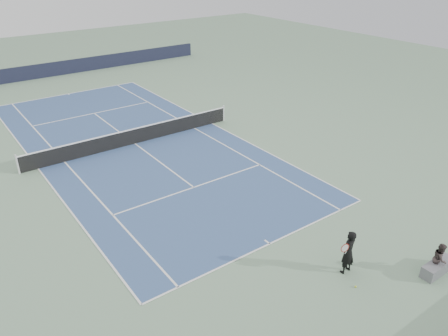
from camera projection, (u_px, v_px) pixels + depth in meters
ground at (135, 144)px, 25.49m from camera, size 80.00×80.00×0.00m
court_surface at (135, 144)px, 25.48m from camera, size 10.97×23.77×0.01m
tennis_net at (134, 136)px, 25.26m from camera, size 12.90×0.10×1.07m
windscreen_far at (44, 71)px, 38.10m from camera, size 30.00×0.25×1.20m
tennis_player at (348, 252)px, 15.12m from camera, size 0.78×0.49×1.70m
tennis_ball at (356, 287)px, 14.76m from camera, size 0.07×0.07×0.07m
spectator_bench at (439, 263)px, 15.24m from camera, size 1.50×0.95×1.23m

